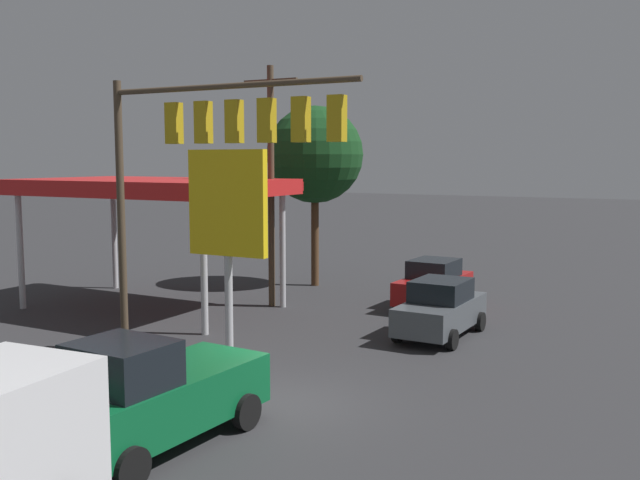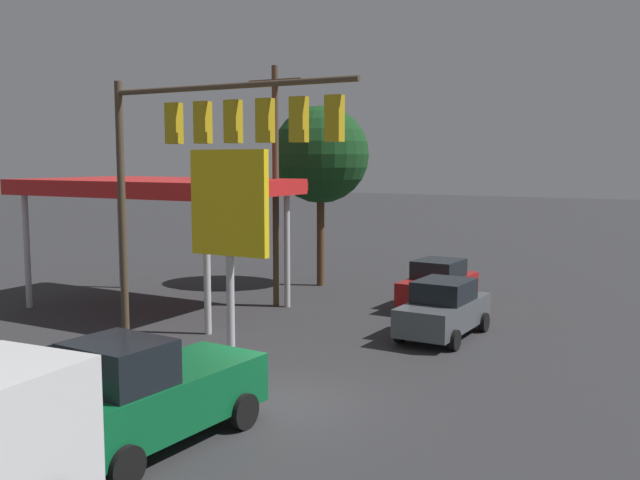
# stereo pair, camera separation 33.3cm
# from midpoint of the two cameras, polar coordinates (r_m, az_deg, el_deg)

# --- Properties ---
(ground_plane) EXTENTS (200.00, 200.00, 0.00)m
(ground_plane) POSITION_cam_midpoint_polar(r_m,az_deg,el_deg) (17.75, -2.67, -12.97)
(ground_plane) COLOR #2D2D30
(traffic_signal_assembly) EXTENTS (6.97, 0.43, 7.90)m
(traffic_signal_assembly) POSITION_cam_midpoint_polar(r_m,az_deg,el_deg) (17.35, -8.07, 7.23)
(traffic_signal_assembly) COLOR #473828
(traffic_signal_assembly) RESTS_ON ground
(utility_pole) EXTENTS (2.40, 0.26, 9.56)m
(utility_pole) POSITION_cam_midpoint_polar(r_m,az_deg,el_deg) (28.47, -3.24, 4.76)
(utility_pole) COLOR #473828
(utility_pole) RESTS_ON ground
(gas_station_canopy) EXTENTS (10.19, 6.37, 5.14)m
(gas_station_canopy) POSITION_cam_midpoint_polar(r_m,az_deg,el_deg) (28.86, -12.67, 4.06)
(gas_station_canopy) COLOR red
(gas_station_canopy) RESTS_ON ground
(price_sign) EXTENTS (2.64, 0.27, 6.19)m
(price_sign) POSITION_cam_midpoint_polar(r_m,az_deg,el_deg) (21.13, -6.82, 2.35)
(price_sign) COLOR #B7B7BC
(price_sign) RESTS_ON ground
(pickup_parked) EXTENTS (2.52, 5.32, 2.40)m
(pickup_parked) POSITION_cam_midpoint_polar(r_m,az_deg,el_deg) (15.27, -13.00, -12.00)
(pickup_parked) COLOR #0C592D
(pickup_parked) RESTS_ON ground
(sedan_far) EXTENTS (2.21, 4.47, 1.93)m
(sedan_far) POSITION_cam_midpoint_polar(r_m,az_deg,el_deg) (28.89, 9.79, -3.50)
(sedan_far) COLOR maroon
(sedan_far) RESTS_ON ground
(sedan_waiting) EXTENTS (2.18, 4.46, 1.93)m
(sedan_waiting) POSITION_cam_midpoint_polar(r_m,az_deg,el_deg) (24.18, 10.26, -5.46)
(sedan_waiting) COLOR #474C51
(sedan_waiting) RESTS_ON ground
(street_tree) EXTENTS (4.48, 4.48, 8.37)m
(street_tree) POSITION_cam_midpoint_polar(r_m,az_deg,el_deg) (33.11, 0.34, 6.81)
(street_tree) COLOR #4C331E
(street_tree) RESTS_ON ground
(fire_hydrant) EXTENTS (0.24, 0.24, 0.88)m
(fire_hydrant) POSITION_cam_midpoint_polar(r_m,az_deg,el_deg) (18.68, -19.50, -10.93)
(fire_hydrant) COLOR red
(fire_hydrant) RESTS_ON ground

